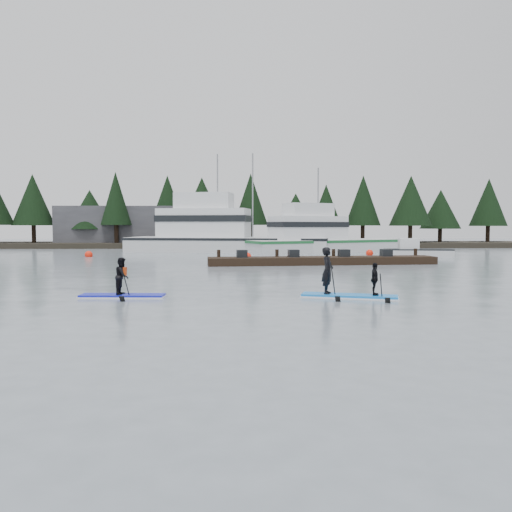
{
  "coord_description": "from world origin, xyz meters",
  "views": [
    {
      "loc": [
        -0.87,
        -19.08,
        2.63
      ],
      "look_at": [
        0.0,
        6.0,
        1.1
      ],
      "focal_mm": 35.0,
      "sensor_mm": 36.0,
      "label": 1
    }
  ],
  "objects_px": {
    "fishing_boat_large": "(221,243)",
    "paddleboard_duo": "(345,281)",
    "floating_dock": "(322,261)",
    "paddleboard_solo": "(122,283)",
    "fishing_boat_medium": "(320,245)"
  },
  "relations": [
    {
      "from": "fishing_boat_medium",
      "to": "paddleboard_solo",
      "type": "height_order",
      "value": "fishing_boat_medium"
    },
    {
      "from": "fishing_boat_large",
      "to": "paddleboard_duo",
      "type": "xyz_separation_m",
      "value": [
        5.65,
        -32.45,
        -0.24
      ]
    },
    {
      "from": "fishing_boat_large",
      "to": "paddleboard_duo",
      "type": "height_order",
      "value": "fishing_boat_large"
    },
    {
      "from": "floating_dock",
      "to": "paddleboard_solo",
      "type": "relative_size",
      "value": 5.02
    },
    {
      "from": "fishing_boat_medium",
      "to": "paddleboard_duo",
      "type": "xyz_separation_m",
      "value": [
        -4.18,
        -30.93,
        -0.06
      ]
    },
    {
      "from": "fishing_boat_large",
      "to": "paddleboard_duo",
      "type": "relative_size",
      "value": 5.85
    },
    {
      "from": "paddleboard_solo",
      "to": "paddleboard_duo",
      "type": "height_order",
      "value": "paddleboard_duo"
    },
    {
      "from": "paddleboard_duo",
      "to": "paddleboard_solo",
      "type": "bearing_deg",
      "value": -165.83
    },
    {
      "from": "floating_dock",
      "to": "paddleboard_duo",
      "type": "distance_m",
      "value": 15.7
    },
    {
      "from": "fishing_boat_medium",
      "to": "fishing_boat_large",
      "type": "bearing_deg",
      "value": 147.68
    },
    {
      "from": "paddleboard_solo",
      "to": "fishing_boat_medium",
      "type": "bearing_deg",
      "value": 71.12
    },
    {
      "from": "paddleboard_solo",
      "to": "fishing_boat_large",
      "type": "bearing_deg",
      "value": 88.62
    },
    {
      "from": "fishing_boat_large",
      "to": "paddleboard_solo",
      "type": "bearing_deg",
      "value": -83.52
    },
    {
      "from": "floating_dock",
      "to": "paddleboard_duo",
      "type": "height_order",
      "value": "paddleboard_duo"
    },
    {
      "from": "fishing_boat_large",
      "to": "fishing_boat_medium",
      "type": "distance_m",
      "value": 9.94
    }
  ]
}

